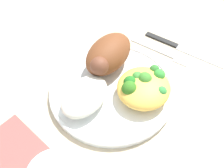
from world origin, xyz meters
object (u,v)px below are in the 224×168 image
object	(u,v)px
rice_pile	(85,96)
fork	(163,52)
napkin	(13,146)
plate	(112,90)
mac_cheese_with_broccoli	(143,87)
knife	(177,46)
roasted_chicken	(108,55)

from	to	relation	value
rice_pile	fork	distance (m)	0.22
napkin	fork	bearing A→B (deg)	162.75
plate	fork	bearing A→B (deg)	167.91
mac_cheese_with_broccoli	fork	distance (m)	0.14
fork	napkin	size ratio (longest dim) A/B	1.37
napkin	knife	bearing A→B (deg)	161.98
rice_pile	napkin	distance (m)	0.15
knife	napkin	bearing A→B (deg)	-18.02
plate	mac_cheese_with_broccoli	world-z (taller)	mac_cheese_with_broccoli
rice_pile	knife	xyz separation A→B (m)	(-0.25, 0.07, -0.03)
fork	knife	xyz separation A→B (m)	(-0.04, 0.02, 0.00)
roasted_chicken	fork	xyz separation A→B (m)	(-0.11, 0.07, -0.05)
plate	fork	distance (m)	0.16
plate	rice_pile	xyz separation A→B (m)	(0.06, -0.02, 0.03)
rice_pile	knife	distance (m)	0.26
roasted_chicken	napkin	world-z (taller)	roasted_chicken
plate	napkin	size ratio (longest dim) A/B	2.35
plate	napkin	distance (m)	0.21
roasted_chicken	napkin	xyz separation A→B (m)	(0.23, -0.04, -0.05)
fork	knife	world-z (taller)	knife
rice_pile	napkin	size ratio (longest dim) A/B	0.98
knife	mac_cheese_with_broccoli	bearing A→B (deg)	2.03
roasted_chicken	fork	world-z (taller)	roasted_chicken
roasted_chicken	plate	bearing A→B (deg)	42.39
roasted_chicken	rice_pile	distance (m)	0.10
plate	roasted_chicken	world-z (taller)	roasted_chicken
rice_pile	napkin	xyz separation A→B (m)	(0.13, -0.05, -0.03)
roasted_chicken	mac_cheese_with_broccoli	world-z (taller)	roasted_chicken
fork	plate	bearing A→B (deg)	-12.09
napkin	plate	bearing A→B (deg)	158.77
plate	napkin	xyz separation A→B (m)	(0.19, -0.07, -0.01)
plate	knife	size ratio (longest dim) A/B	1.29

